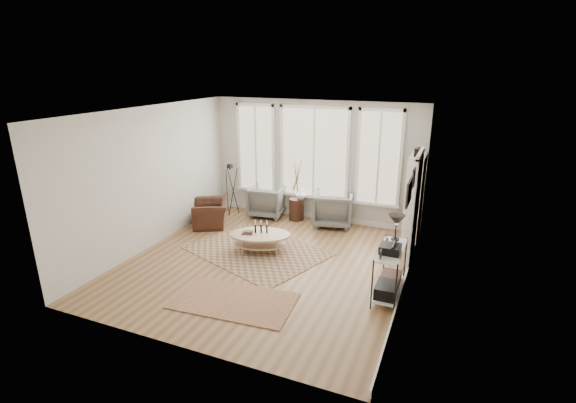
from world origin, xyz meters
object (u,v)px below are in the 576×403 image
at_px(armchair_left, 268,201).
at_px(accent_chair, 211,213).
at_px(low_shelf, 390,267).
at_px(armchair_right, 333,209).
at_px(bookcase, 414,198).
at_px(coffee_table, 260,238).
at_px(side_table, 297,191).

bearing_deg(armchair_left, accent_chair, 42.54).
height_order(low_shelf, armchair_right, low_shelf).
xyz_separation_m(low_shelf, accent_chair, (-4.47, 1.61, -0.21)).
bearing_deg(bookcase, coffee_table, -147.18).
bearing_deg(coffee_table, bookcase, 32.82).
height_order(armchair_left, armchair_right, armchair_right).
relative_size(bookcase, coffee_table, 1.45).
distance_m(bookcase, accent_chair, 4.66).
distance_m(coffee_table, side_table, 2.07).
relative_size(armchair_left, armchair_right, 0.95).
bearing_deg(low_shelf, accent_chair, 160.22).
bearing_deg(low_shelf, side_table, 134.70).
bearing_deg(armchair_right, coffee_table, 53.10).
relative_size(low_shelf, coffee_table, 0.92).
distance_m(low_shelf, accent_chair, 4.75).
relative_size(low_shelf, side_table, 0.86).
xyz_separation_m(side_table, accent_chair, (-1.75, -1.14, -0.43)).
xyz_separation_m(bookcase, low_shelf, (-0.06, -2.52, -0.44)).
xyz_separation_m(bookcase, side_table, (-2.77, 0.22, -0.22)).
xyz_separation_m(low_shelf, side_table, (-2.72, 2.75, 0.22)).
bearing_deg(coffee_table, armchair_right, 64.75).
bearing_deg(side_table, armchair_right, 0.00).
xyz_separation_m(armchair_left, side_table, (0.79, -0.00, 0.34)).
relative_size(low_shelf, armchair_right, 1.45).
xyz_separation_m(coffee_table, side_table, (0.01, 2.02, 0.43)).
distance_m(coffee_table, accent_chair, 1.95).
bearing_deg(side_table, armchair_left, 180.00).
distance_m(armchair_right, accent_chair, 2.92).
bearing_deg(armchair_right, accent_chair, 11.29).
relative_size(bookcase, armchair_right, 2.28).
distance_m(armchair_left, accent_chair, 1.49).
relative_size(bookcase, low_shelf, 1.58).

